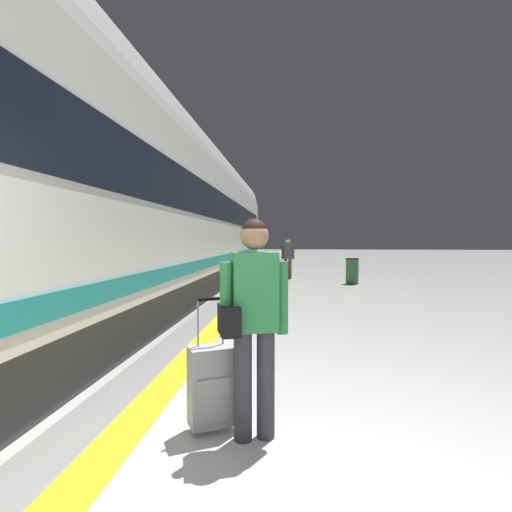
{
  "coord_description": "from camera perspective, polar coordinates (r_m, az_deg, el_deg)",
  "views": [
    {
      "loc": [
        0.33,
        -1.62,
        1.57
      ],
      "look_at": [
        -0.46,
        6.9,
        1.2
      ],
      "focal_mm": 27.49,
      "sensor_mm": 36.0,
      "label": 1
    }
  ],
  "objects": [
    {
      "name": "waste_bin",
      "position": [
        14.18,
        13.81,
        -2.12
      ],
      "size": [
        0.46,
        0.46,
        0.91
      ],
      "color": "#2D6638",
      "rests_on": "ground"
    },
    {
      "name": "suitcase_near",
      "position": [
        15.47,
        3.45,
        -2.07
      ],
      "size": [
        0.42,
        0.31,
        1.04
      ],
      "color": "#596038",
      "rests_on": "ground"
    },
    {
      "name": "high_speed_train",
      "position": [
        9.73,
        -15.79,
        7.86
      ],
      "size": [
        2.94,
        29.1,
        4.97
      ],
      "color": "#38383D",
      "rests_on": "ground"
    },
    {
      "name": "safety_line_strip",
      "position": [
        11.8,
        -1.32,
        -5.18
      ],
      "size": [
        0.36,
        80.0,
        0.01
      ],
      "primitive_type": "cube",
      "color": "yellow",
      "rests_on": "ground"
    },
    {
      "name": "passenger_near",
      "position": [
        15.64,
        4.65,
        0.18
      ],
      "size": [
        0.51,
        0.21,
        1.64
      ],
      "color": "brown",
      "rests_on": "ground"
    },
    {
      "name": "rolling_suitcase_foreground",
      "position": [
        3.37,
        -6.32,
        -18.22
      ],
      "size": [
        0.44,
        0.37,
        1.09
      ],
      "color": "#9E9EA3",
      "rests_on": "ground"
    },
    {
      "name": "traveller_foreground",
      "position": [
        3.06,
        -0.53,
        -8.25
      ],
      "size": [
        0.56,
        0.4,
        1.73
      ],
      "color": "#383842",
      "rests_on": "ground"
    },
    {
      "name": "tactile_edge_band",
      "position": [
        11.84,
        -2.94,
        -5.16
      ],
      "size": [
        0.63,
        80.0,
        0.01
      ],
      "primitive_type": "cube",
      "color": "slate",
      "rests_on": "ground"
    }
  ]
}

